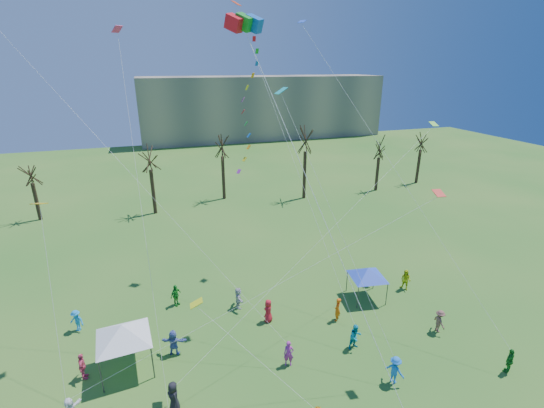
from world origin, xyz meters
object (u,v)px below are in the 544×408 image
object	(u,v)px
canopy_tent_white	(123,332)
canopy_tent_blue	(368,272)
big_box_kite	(253,109)
distant_building	(263,107)

from	to	relation	value
canopy_tent_white	canopy_tent_blue	size ratio (longest dim) A/B	1.20
big_box_kite	canopy_tent_white	world-z (taller)	big_box_kite
big_box_kite	canopy_tent_blue	size ratio (longest dim) A/B	5.62
canopy_tent_white	big_box_kite	bearing A→B (deg)	-16.22
big_box_kite	distant_building	bearing A→B (deg)	72.89
distant_building	canopy_tent_blue	bearing A→B (deg)	-100.34
distant_building	big_box_kite	distance (m)	80.20
distant_building	big_box_kite	world-z (taller)	big_box_kite
canopy_tent_white	canopy_tent_blue	bearing A→B (deg)	6.57
canopy_tent_white	canopy_tent_blue	world-z (taller)	canopy_tent_white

